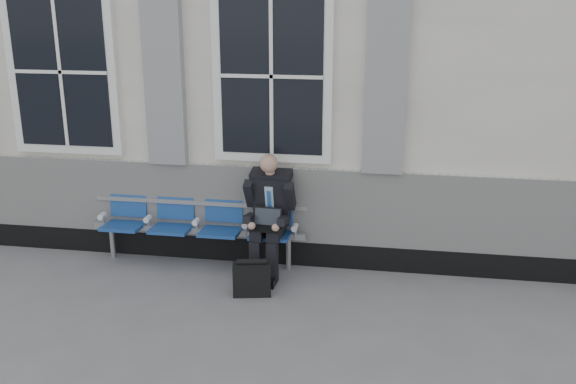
# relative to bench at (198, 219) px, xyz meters

# --- Properties ---
(ground) EXTENTS (70.00, 70.00, 0.00)m
(ground) POSITION_rel_bench_xyz_m (0.54, -1.32, -0.55)
(ground) COLOR slate
(ground) RESTS_ON ground
(station_building) EXTENTS (14.40, 4.40, 4.49)m
(station_building) POSITION_rel_bench_xyz_m (0.52, 2.15, 1.67)
(station_building) COLOR silver
(station_building) RESTS_ON ground
(bench) EXTENTS (2.60, 0.47, 0.91)m
(bench) POSITION_rel_bench_xyz_m (0.00, 0.00, 0.00)
(bench) COLOR #9EA0A3
(bench) RESTS_ON ground
(businessman) EXTENTS (0.57, 0.77, 1.42)m
(businessman) POSITION_rel_bench_xyz_m (0.90, -0.13, 0.21)
(businessman) COLOR black
(businessman) RESTS_ON ground
(briefcase) EXTENTS (0.43, 0.25, 0.42)m
(briefcase) POSITION_rel_bench_xyz_m (0.82, -0.75, -0.36)
(briefcase) COLOR black
(briefcase) RESTS_ON ground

